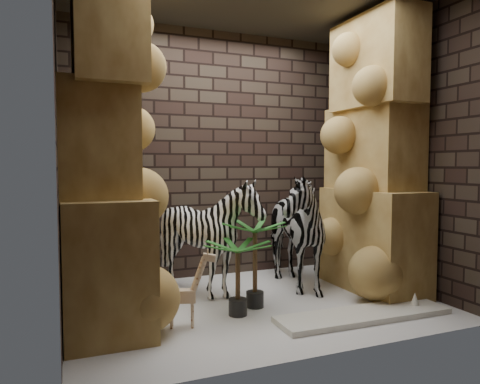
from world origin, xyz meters
name	(u,v)px	position (x,y,z in m)	size (l,w,h in m)	color
floor	(254,304)	(0.00, 0.00, 0.00)	(3.50, 3.50, 0.00)	silver
wall_back	(213,154)	(0.00, 1.25, 1.50)	(3.50, 3.50, 0.00)	black
wall_front	(327,146)	(0.00, -1.25, 1.50)	(3.50, 3.50, 0.00)	black
wall_left	(58,149)	(-1.75, 0.00, 1.50)	(3.00, 3.00, 0.00)	black
wall_right	(398,153)	(1.75, 0.00, 1.50)	(3.00, 3.00, 0.00)	black
rock_pillar_left	(103,150)	(-1.40, 0.00, 1.50)	(0.68, 1.30, 3.00)	tan
rock_pillar_right	(374,153)	(1.42, 0.00, 1.50)	(0.58, 1.25, 3.00)	tan
zebra_right	(287,221)	(0.59, 0.44, 0.75)	(0.68, 1.27, 1.50)	white
zebra_left	(209,243)	(-0.34, 0.41, 0.56)	(0.99, 1.23, 1.12)	white
giraffe_toy	(182,288)	(-0.81, -0.32, 0.34)	(0.35, 0.12, 0.68)	beige
palm_front	(255,264)	(-0.03, -0.08, 0.42)	(0.36, 0.36, 0.84)	#1B722B
palm_back	(238,278)	(-0.26, -0.23, 0.34)	(0.36, 0.36, 0.69)	#1B722B
surfboard	(364,315)	(0.76, -0.72, 0.03)	(1.64, 0.40, 0.05)	white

